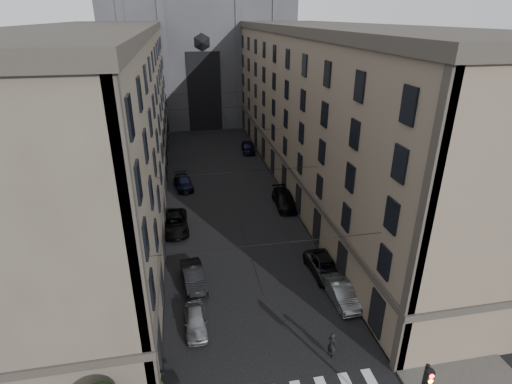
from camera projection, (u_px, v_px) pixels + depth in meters
sidewalk_left at (137, 194)px, 48.05m from camera, size 7.00×80.00×0.15m
sidewalk_right at (304, 182)px, 51.68m from camera, size 7.00×80.00×0.15m
building_left at (99, 119)px, 43.77m from camera, size 13.60×60.60×18.85m
building_right at (331, 109)px, 48.41m from camera, size 13.60×60.60×18.85m
gothic_tower at (197, 26)px, 77.58m from camera, size 35.00×23.00×58.00m
tram_wires at (222, 133)px, 46.61m from camera, size 14.00×60.00×0.43m
car_left_near at (196, 321)px, 27.35m from camera, size 1.60×3.85×1.30m
car_left_midnear at (193, 277)px, 31.79m from camera, size 2.08×4.74×1.51m
car_left_midfar at (175, 223)px, 39.89m from camera, size 2.80×5.77×1.58m
car_left_far at (183, 182)px, 49.78m from camera, size 2.62×5.12×1.42m
car_right_near at (341, 293)px, 30.00m from camera, size 1.71×4.44×1.45m
car_right_midnear at (325, 267)px, 33.07m from camera, size 2.63×5.21×1.41m
car_right_midfar at (285, 199)px, 44.94m from camera, size 2.41×5.60×1.61m
car_right_far at (248, 147)px, 62.62m from camera, size 2.41×5.02×1.65m
pedestrian at (332, 345)px, 25.03m from camera, size 0.68×0.80×1.85m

